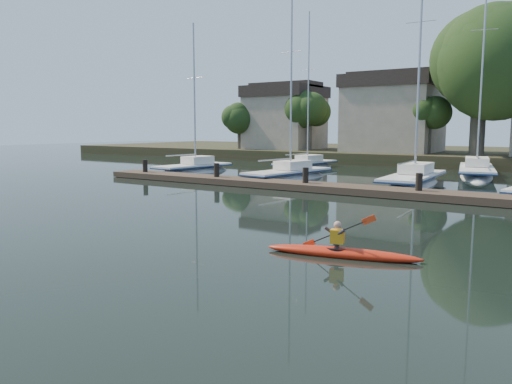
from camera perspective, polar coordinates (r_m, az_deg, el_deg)
The scene contains 9 objects.
ground at distance 13.88m, azimuth -10.31°, elevation -6.67°, with size 160.00×160.00×0.00m, color black.
kayak at distance 13.26m, azimuth 9.73°, elevation -6.62°, with size 4.10×1.40×1.30m.
dock at distance 25.70m, azimuth 11.61°, elevation 0.25°, with size 34.00×2.00×1.80m.
sailboat_0 at distance 36.98m, azimuth -7.14°, elevation 1.88°, with size 2.93×7.76×12.02m.
sailboat_1 at distance 32.13m, azimuth 3.69°, elevation 1.10°, with size 3.33×8.69×13.85m.
sailboat_2 at distance 30.20m, azimuth 17.51°, elevation 0.35°, with size 2.57×9.62×15.80m.
sailboat_5 at distance 40.75m, azimuth 5.71°, elevation 2.45°, with size 2.86×8.35×13.54m.
sailboat_6 at distance 37.42m, azimuth 23.84°, elevation 1.37°, with size 4.08×10.78×16.78m.
shore at distance 50.62m, azimuth 24.52°, elevation 6.64°, with size 90.00×25.25×12.75m.
Camera 1 is at (9.29, -9.75, 3.36)m, focal length 35.00 mm.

